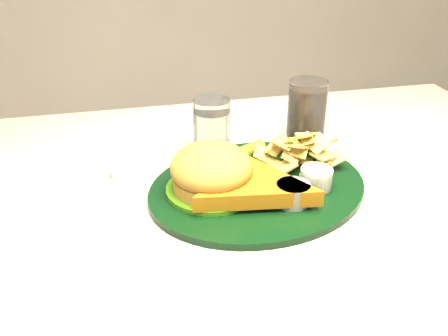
% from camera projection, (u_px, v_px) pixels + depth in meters
% --- Properties ---
extents(dinner_plate, '(0.43, 0.39, 0.08)m').
position_uv_depth(dinner_plate, '(259.00, 168.00, 0.77)').
color(dinner_plate, black).
rests_on(dinner_plate, table).
extents(water_glass, '(0.07, 0.07, 0.10)m').
position_uv_depth(water_glass, '(212.00, 128.00, 0.88)').
color(water_glass, white).
rests_on(water_glass, table).
extents(cola_glass, '(0.07, 0.07, 0.13)m').
position_uv_depth(cola_glass, '(306.00, 115.00, 0.90)').
color(cola_glass, black).
rests_on(cola_glass, table).
extents(fork_napkin, '(0.16, 0.20, 0.01)m').
position_uv_depth(fork_napkin, '(326.00, 174.00, 0.83)').
color(fork_napkin, silver).
rests_on(fork_napkin, table).
extents(ramekin, '(0.04, 0.04, 0.02)m').
position_uv_depth(ramekin, '(123.00, 170.00, 0.83)').
color(ramekin, white).
rests_on(ramekin, table).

